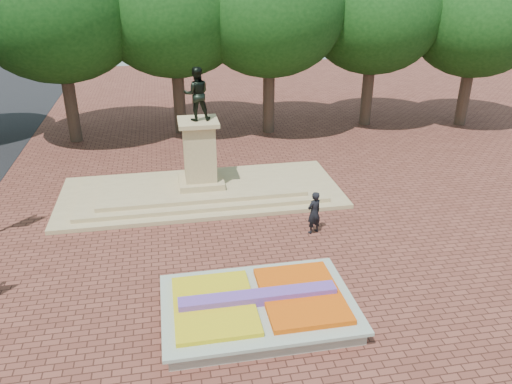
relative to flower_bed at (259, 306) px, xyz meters
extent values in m
plane|color=brown|center=(-1.03, 2.00, -0.38)|extent=(90.00, 90.00, 0.00)
cube|color=gray|center=(-0.03, 0.00, -0.15)|extent=(6.00, 4.00, 0.45)
cube|color=#ABB8A7|center=(-0.03, 0.00, 0.12)|extent=(6.30, 4.30, 0.12)
cube|color=#E35C0C|center=(1.42, 0.00, 0.25)|extent=(2.60, 3.40, 0.22)
cube|color=yellow|center=(-1.48, 0.00, 0.24)|extent=(2.60, 3.40, 0.18)
cube|color=#52338D|center=(-0.03, 0.00, 0.34)|extent=(5.20, 0.55, 0.38)
cube|color=tan|center=(-1.03, 10.00, -0.28)|extent=(14.00, 6.00, 0.20)
cube|color=tan|center=(-1.03, 10.00, -0.08)|extent=(12.00, 5.00, 0.20)
cube|color=tan|center=(-1.03, 10.00, 0.12)|extent=(10.00, 4.00, 0.20)
cube|color=tan|center=(-1.03, 10.00, 0.37)|extent=(2.20, 2.20, 0.30)
cube|color=tan|center=(-1.03, 10.00, 1.92)|extent=(1.50, 1.50, 2.80)
cube|color=tan|center=(-1.03, 10.00, 3.42)|extent=(1.90, 1.90, 0.20)
imported|color=black|center=(-1.03, 10.00, 4.77)|extent=(1.22, 0.95, 2.50)
cylinder|color=#33241B|center=(-9.03, 20.00, 1.62)|extent=(0.80, 0.80, 4.00)
ellipsoid|color=black|center=(-9.03, 20.00, 6.32)|extent=(8.80, 8.80, 7.48)
cylinder|color=#33241B|center=(-2.03, 20.00, 1.62)|extent=(0.80, 0.80, 4.00)
ellipsoid|color=black|center=(-2.03, 20.00, 6.32)|extent=(8.80, 8.80, 7.48)
cylinder|color=#33241B|center=(4.97, 20.00, 1.62)|extent=(0.80, 0.80, 4.00)
ellipsoid|color=black|center=(4.97, 20.00, 6.32)|extent=(8.80, 8.80, 7.48)
cylinder|color=#33241B|center=(11.97, 20.00, 1.62)|extent=(0.80, 0.80, 4.00)
ellipsoid|color=black|center=(11.97, 20.00, 6.32)|extent=(8.80, 8.80, 7.48)
cylinder|color=#33241B|center=(18.97, 20.00, 1.62)|extent=(0.80, 0.80, 4.00)
ellipsoid|color=black|center=(18.97, 20.00, 6.32)|extent=(8.80, 8.80, 7.48)
imported|color=black|center=(3.40, 5.13, 0.59)|extent=(0.83, 0.71, 1.93)
camera|label=1|loc=(-2.59, -13.13, 10.26)|focal=35.00mm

